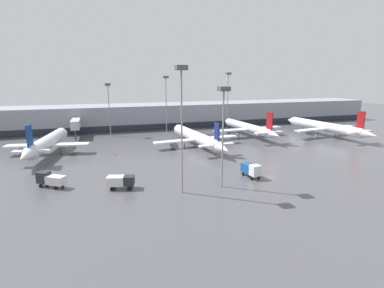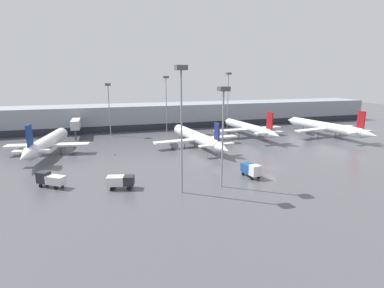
{
  "view_description": "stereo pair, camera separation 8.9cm",
  "coord_description": "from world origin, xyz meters",
  "px_view_note": "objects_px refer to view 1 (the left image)",
  "views": [
    {
      "loc": [
        -35.18,
        -55.73,
        19.76
      ],
      "look_at": [
        -13.64,
        14.96,
        3.0
      ],
      "focal_mm": 28.0,
      "sensor_mm": 36.0,
      "label": 1
    },
    {
      "loc": [
        -35.09,
        -55.76,
        19.76
      ],
      "look_at": [
        -13.64,
        14.96,
        3.0
      ],
      "focal_mm": 28.0,
      "sensor_mm": 36.0,
      "label": 2
    }
  ],
  "objects_px": {
    "apron_light_mast_0": "(181,96)",
    "apron_light_mast_2": "(223,109)",
    "service_truck_1": "(121,181)",
    "service_truck_2": "(50,179)",
    "apron_light_mast_3": "(166,89)",
    "apron_light_mast_4": "(108,94)",
    "parked_jet_0": "(47,143)",
    "service_truck_0": "(251,169)",
    "parked_jet_3": "(249,128)",
    "traffic_cone_0": "(224,144)",
    "parked_jet_2": "(326,127)",
    "apron_light_mast_1": "(228,85)",
    "traffic_cone_1": "(115,154)",
    "parked_jet_1": "(197,138)"
  },
  "relations": [
    {
      "from": "parked_jet_2",
      "to": "parked_jet_3",
      "type": "bearing_deg",
      "value": 68.05
    },
    {
      "from": "apron_light_mast_3",
      "to": "apron_light_mast_4",
      "type": "bearing_deg",
      "value": -177.44
    },
    {
      "from": "parked_jet_2",
      "to": "apron_light_mast_4",
      "type": "height_order",
      "value": "apron_light_mast_4"
    },
    {
      "from": "service_truck_2",
      "to": "apron_light_mast_4",
      "type": "bearing_deg",
      "value": -70.19
    },
    {
      "from": "parked_jet_2",
      "to": "parked_jet_3",
      "type": "height_order",
      "value": "parked_jet_2"
    },
    {
      "from": "traffic_cone_0",
      "to": "apron_light_mast_1",
      "type": "relative_size",
      "value": 0.04
    },
    {
      "from": "traffic_cone_0",
      "to": "apron_light_mast_2",
      "type": "bearing_deg",
      "value": -113.53
    },
    {
      "from": "service_truck_2",
      "to": "parked_jet_0",
      "type": "bearing_deg",
      "value": -46.37
    },
    {
      "from": "parked_jet_2",
      "to": "traffic_cone_0",
      "type": "height_order",
      "value": "parked_jet_2"
    },
    {
      "from": "apron_light_mast_3",
      "to": "apron_light_mast_4",
      "type": "height_order",
      "value": "apron_light_mast_3"
    },
    {
      "from": "apron_light_mast_3",
      "to": "parked_jet_0",
      "type": "bearing_deg",
      "value": -148.47
    },
    {
      "from": "parked_jet_2",
      "to": "apron_light_mast_1",
      "type": "relative_size",
      "value": 1.7
    },
    {
      "from": "apron_light_mast_1",
      "to": "apron_light_mast_3",
      "type": "distance_m",
      "value": 24.7
    },
    {
      "from": "parked_jet_1",
      "to": "service_truck_0",
      "type": "bearing_deg",
      "value": 177.55
    },
    {
      "from": "parked_jet_3",
      "to": "apron_light_mast_0",
      "type": "distance_m",
      "value": 54.31
    },
    {
      "from": "service_truck_0",
      "to": "apron_light_mast_1",
      "type": "distance_m",
      "value": 60.51
    },
    {
      "from": "parked_jet_0",
      "to": "service_truck_2",
      "type": "relative_size",
      "value": 6.08
    },
    {
      "from": "service_truck_1",
      "to": "service_truck_2",
      "type": "height_order",
      "value": "service_truck_2"
    },
    {
      "from": "parked_jet_2",
      "to": "parked_jet_3",
      "type": "distance_m",
      "value": 25.98
    },
    {
      "from": "apron_light_mast_0",
      "to": "apron_light_mast_2",
      "type": "relative_size",
      "value": 1.19
    },
    {
      "from": "service_truck_0",
      "to": "service_truck_2",
      "type": "height_order",
      "value": "service_truck_0"
    },
    {
      "from": "parked_jet_1",
      "to": "apron_light_mast_0",
      "type": "distance_m",
      "value": 38.19
    },
    {
      "from": "apron_light_mast_1",
      "to": "parked_jet_3",
      "type": "bearing_deg",
      "value": -91.85
    },
    {
      "from": "service_truck_2",
      "to": "parked_jet_2",
      "type": "bearing_deg",
      "value": -128.77
    },
    {
      "from": "parked_jet_2",
      "to": "apron_light_mast_2",
      "type": "height_order",
      "value": "apron_light_mast_2"
    },
    {
      "from": "parked_jet_1",
      "to": "apron_light_mast_3",
      "type": "height_order",
      "value": "apron_light_mast_3"
    },
    {
      "from": "parked_jet_3",
      "to": "service_truck_0",
      "type": "bearing_deg",
      "value": 148.59
    },
    {
      "from": "traffic_cone_0",
      "to": "service_truck_0",
      "type": "bearing_deg",
      "value": -102.09
    },
    {
      "from": "parked_jet_3",
      "to": "apron_light_mast_1",
      "type": "relative_size",
      "value": 1.55
    },
    {
      "from": "parked_jet_1",
      "to": "service_truck_1",
      "type": "distance_m",
      "value": 36.38
    },
    {
      "from": "parked_jet_0",
      "to": "service_truck_0",
      "type": "relative_size",
      "value": 6.92
    },
    {
      "from": "apron_light_mast_1",
      "to": "traffic_cone_1",
      "type": "bearing_deg",
      "value": -145.65
    },
    {
      "from": "parked_jet_3",
      "to": "service_truck_2",
      "type": "xyz_separation_m",
      "value": [
        -55.87,
        -30.91,
        -1.64
      ]
    },
    {
      "from": "traffic_cone_0",
      "to": "apron_light_mast_4",
      "type": "bearing_deg",
      "value": 142.19
    },
    {
      "from": "apron_light_mast_0",
      "to": "apron_light_mast_2",
      "type": "xyz_separation_m",
      "value": [
        7.68,
        0.69,
        -2.31
      ]
    },
    {
      "from": "traffic_cone_0",
      "to": "apron_light_mast_4",
      "type": "distance_m",
      "value": 41.95
    },
    {
      "from": "parked_jet_0",
      "to": "apron_light_mast_1",
      "type": "xyz_separation_m",
      "value": [
        60.68,
        24.29,
        13.32
      ]
    },
    {
      "from": "parked_jet_0",
      "to": "service_truck_2",
      "type": "bearing_deg",
      "value": -161.41
    },
    {
      "from": "apron_light_mast_4",
      "to": "apron_light_mast_1",
      "type": "bearing_deg",
      "value": 3.92
    },
    {
      "from": "parked_jet_1",
      "to": "apron_light_mast_1",
      "type": "height_order",
      "value": "apron_light_mast_1"
    },
    {
      "from": "apron_light_mast_0",
      "to": "apron_light_mast_3",
      "type": "relative_size",
      "value": 1.08
    },
    {
      "from": "parked_jet_0",
      "to": "apron_light_mast_2",
      "type": "height_order",
      "value": "apron_light_mast_2"
    },
    {
      "from": "parked_jet_3",
      "to": "traffic_cone_0",
      "type": "relative_size",
      "value": 44.33
    },
    {
      "from": "service_truck_1",
      "to": "traffic_cone_0",
      "type": "relative_size",
      "value": 6.87
    },
    {
      "from": "apron_light_mast_2",
      "to": "traffic_cone_0",
      "type": "bearing_deg",
      "value": 66.47
    },
    {
      "from": "parked_jet_0",
      "to": "parked_jet_1",
      "type": "bearing_deg",
      "value": -84.04
    },
    {
      "from": "parked_jet_0",
      "to": "traffic_cone_1",
      "type": "distance_m",
      "value": 17.67
    },
    {
      "from": "parked_jet_0",
      "to": "service_truck_1",
      "type": "distance_m",
      "value": 34.43
    },
    {
      "from": "parked_jet_3",
      "to": "service_truck_2",
      "type": "distance_m",
      "value": 63.87
    },
    {
      "from": "service_truck_0",
      "to": "apron_light_mast_0",
      "type": "distance_m",
      "value": 21.84
    }
  ]
}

